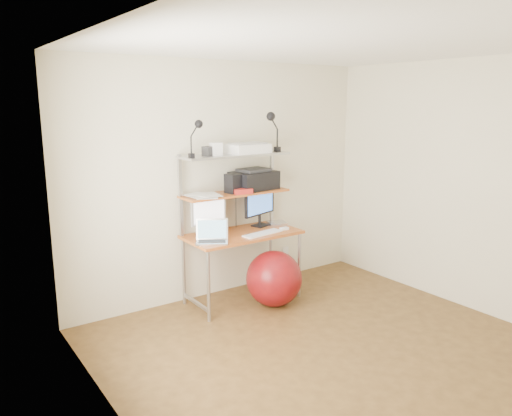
% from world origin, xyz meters
% --- Properties ---
extents(room, '(3.60, 3.60, 3.60)m').
position_xyz_m(room, '(0.00, 0.00, 1.25)').
color(room, brown).
rests_on(room, ground).
extents(computer_desk, '(1.20, 0.60, 1.57)m').
position_xyz_m(computer_desk, '(0.00, 1.50, 0.96)').
color(computer_desk, '#C06525').
rests_on(computer_desk, ground).
extents(desktop, '(1.20, 0.60, 0.00)m').
position_xyz_m(desktop, '(0.00, 1.44, 0.74)').
color(desktop, '#C06525').
rests_on(desktop, computer_desk).
extents(mid_shelf, '(1.18, 0.34, 0.00)m').
position_xyz_m(mid_shelf, '(0.00, 1.57, 1.15)').
color(mid_shelf, '#C06525').
rests_on(mid_shelf, computer_desk).
extents(top_shelf, '(1.18, 0.34, 0.00)m').
position_xyz_m(top_shelf, '(0.00, 1.57, 1.55)').
color(top_shelf, '#AEAEB3').
rests_on(top_shelf, computer_desk).
extents(floor, '(3.60, 3.60, 0.00)m').
position_xyz_m(floor, '(0.00, 0.00, 0.00)').
color(floor, brown).
rests_on(floor, ground).
extents(wall_outlet, '(0.08, 0.01, 0.12)m').
position_xyz_m(wall_outlet, '(0.85, 1.79, 0.30)').
color(wall_outlet, white).
rests_on(wall_outlet, room).
extents(monitor_silver, '(0.39, 0.14, 0.43)m').
position_xyz_m(monitor_silver, '(-0.32, 1.58, 0.97)').
color(monitor_silver, '#B0B1B5').
rests_on(monitor_silver, desktop).
extents(monitor_black, '(0.48, 0.20, 0.49)m').
position_xyz_m(monitor_black, '(0.33, 1.59, 0.99)').
color(monitor_black, black).
rests_on(monitor_black, desktop).
extents(laptop, '(0.39, 0.37, 0.27)m').
position_xyz_m(laptop, '(-0.42, 1.34, 0.79)').
color(laptop, silver).
rests_on(laptop, desktop).
extents(keyboard, '(0.47, 0.19, 0.01)m').
position_xyz_m(keyboard, '(0.15, 1.28, 0.75)').
color(keyboard, white).
rests_on(keyboard, desktop).
extents(mouse, '(0.09, 0.06, 0.02)m').
position_xyz_m(mouse, '(0.44, 1.29, 0.75)').
color(mouse, white).
rests_on(mouse, desktop).
extents(mac_mini, '(0.24, 0.24, 0.04)m').
position_xyz_m(mac_mini, '(0.50, 1.50, 0.76)').
color(mac_mini, silver).
rests_on(mac_mini, desktop).
extents(phone, '(0.10, 0.14, 0.01)m').
position_xyz_m(phone, '(0.01, 1.28, 0.74)').
color(phone, black).
rests_on(phone, desktop).
extents(printer, '(0.51, 0.38, 0.23)m').
position_xyz_m(printer, '(0.26, 1.61, 1.26)').
color(printer, black).
rests_on(printer, mid_shelf).
extents(nas_cube, '(0.16, 0.16, 0.20)m').
position_xyz_m(nas_cube, '(-0.04, 1.55, 1.25)').
color(nas_cube, black).
rests_on(nas_cube, mid_shelf).
extents(red_box, '(0.21, 0.15, 0.05)m').
position_xyz_m(red_box, '(0.02, 1.46, 1.18)').
color(red_box, '#AD221B').
rests_on(red_box, mid_shelf).
extents(scanner, '(0.44, 0.30, 0.11)m').
position_xyz_m(scanner, '(0.15, 1.56, 1.60)').
color(scanner, white).
rests_on(scanner, top_shelf).
extents(box_white, '(0.11, 0.09, 0.13)m').
position_xyz_m(box_white, '(-0.23, 1.56, 1.61)').
color(box_white, white).
rests_on(box_white, top_shelf).
extents(box_grey, '(0.12, 0.12, 0.09)m').
position_xyz_m(box_grey, '(-0.31, 1.57, 1.60)').
color(box_grey, '#2C2C2F').
rests_on(box_grey, top_shelf).
extents(clip_lamp_left, '(0.14, 0.08, 0.36)m').
position_xyz_m(clip_lamp_left, '(-0.48, 1.49, 1.81)').
color(clip_lamp_left, black).
rests_on(clip_lamp_left, top_shelf).
extents(clip_lamp_right, '(0.17, 0.09, 0.42)m').
position_xyz_m(clip_lamp_right, '(0.43, 1.51, 1.86)').
color(clip_lamp_right, black).
rests_on(clip_lamp_right, top_shelf).
extents(exercise_ball, '(0.58, 0.58, 0.58)m').
position_xyz_m(exercise_ball, '(0.19, 1.14, 0.29)').
color(exercise_ball, maroon).
rests_on(exercise_ball, floor).
extents(paper_stack, '(0.35, 0.41, 0.02)m').
position_xyz_m(paper_stack, '(-0.38, 1.56, 1.16)').
color(paper_stack, white).
rests_on(paper_stack, mid_shelf).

